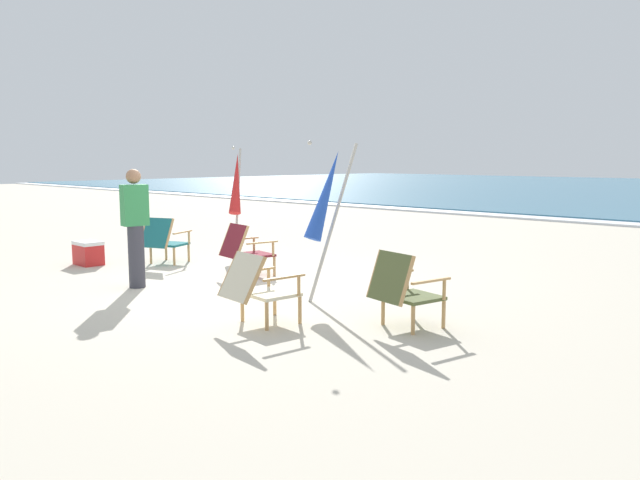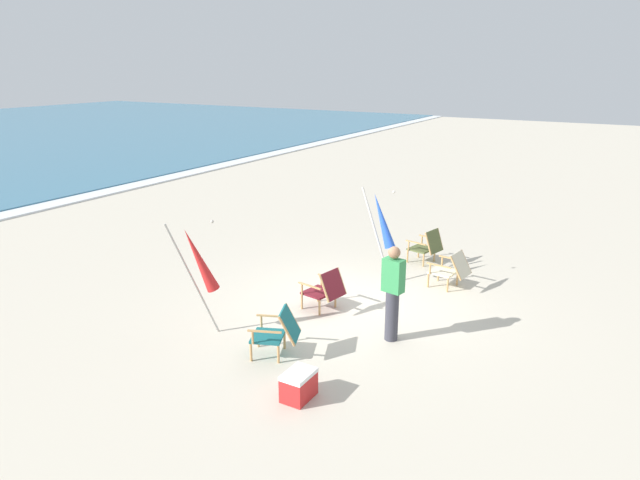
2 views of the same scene
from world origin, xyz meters
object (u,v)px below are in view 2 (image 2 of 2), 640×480
beach_chair_front_left (451,269)px  cooler_box (299,385)px  umbrella_furled_red (199,261)px  person_near_chairs (393,293)px  beach_chair_far_center (325,289)px  beach_chair_front_right (427,245)px  umbrella_furled_blue (382,222)px  beach_chair_back_left (278,331)px

beach_chair_front_left → cooler_box: 5.01m
umbrella_furled_red → person_near_chairs: umbrella_furled_red is taller
beach_chair_front_left → beach_chair_far_center: size_ratio=1.02×
beach_chair_front_left → person_near_chairs: 2.75m
beach_chair_far_center → beach_chair_front_right: (3.45, -0.72, 0.00)m
beach_chair_front_left → beach_chair_front_right: size_ratio=1.00×
beach_chair_far_center → cooler_box: bearing=-157.3°
beach_chair_far_center → cooler_box: beach_chair_far_center is taller
beach_chair_front_left → umbrella_furled_red: bearing=143.7°
beach_chair_front_left → cooler_box: bearing=173.9°
person_near_chairs → cooler_box: person_near_chairs is taller
cooler_box → umbrella_furled_blue: bearing=10.8°
beach_chair_front_left → person_near_chairs: size_ratio=0.50×
beach_chair_front_right → cooler_box: beach_chair_front_right is taller
beach_chair_front_left → umbrella_furled_red: size_ratio=0.41×
beach_chair_back_left → beach_chair_front_right: size_ratio=1.10×
beach_chair_front_left → beach_chair_far_center: 2.81m
beach_chair_front_left → beach_chair_back_left: 4.37m
beach_chair_back_left → person_near_chairs: size_ratio=0.55×
beach_chair_far_center → umbrella_furled_red: bearing=144.1°
umbrella_furled_blue → beach_chair_front_right: bearing=-16.8°
beach_chair_far_center → umbrella_furled_red: (-1.86, 1.34, 0.87)m
cooler_box → person_near_chairs: bearing=-10.0°
beach_chair_front_left → beach_chair_back_left: (-4.12, 1.46, 0.00)m
person_near_chairs → beach_chair_front_right: bearing=11.7°
umbrella_furled_blue → person_near_chairs: 2.74m
beach_chair_front_left → beach_chair_back_left: size_ratio=0.91×
beach_chair_front_right → umbrella_furled_blue: bearing=163.2°
beach_chair_front_right → umbrella_furled_blue: size_ratio=0.41×
beach_chair_front_left → umbrella_furled_red: (-4.11, 3.02, 0.88)m
beach_chair_front_right → person_near_chairs: size_ratio=0.50×
beach_chair_front_right → person_near_chairs: (-3.92, -0.81, 0.41)m
beach_chair_far_center → beach_chair_front_left: bearing=-36.6°
cooler_box → beach_chair_front_right: bearing=3.9°
beach_chair_far_center → beach_chair_back_left: (-1.87, -0.22, -0.00)m
person_near_chairs → umbrella_furled_red: bearing=115.8°
beach_chair_far_center → umbrella_furled_red: umbrella_furled_red is taller
umbrella_furled_blue → person_near_chairs: size_ratio=1.22×
beach_chair_back_left → beach_chair_far_center: bearing=6.6°
beach_chair_back_left → beach_chair_front_right: bearing=-5.4°
beach_chair_far_center → beach_chair_back_left: size_ratio=0.90×
beach_chair_front_right → umbrella_furled_blue: (-1.54, 0.46, 0.87)m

